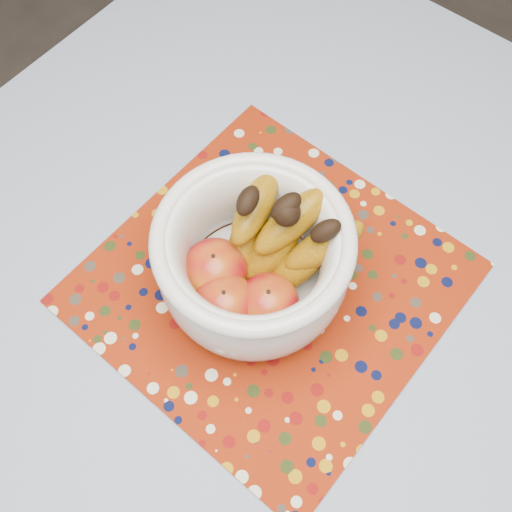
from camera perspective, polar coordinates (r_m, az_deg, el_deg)
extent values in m
plane|color=#2D2826|center=(1.52, 2.70, -17.99)|extent=(4.00, 4.00, 0.00)
cube|color=olive|center=(0.81, 4.90, -10.19)|extent=(1.20, 1.20, 0.04)
cylinder|color=olive|center=(1.51, -0.43, 13.60)|extent=(0.06, 0.06, 0.71)
cube|color=slate|center=(0.79, 5.04, -9.67)|extent=(1.32, 1.32, 0.01)
cube|color=maroon|center=(0.81, 1.38, -2.57)|extent=(0.45, 0.45, 0.00)
cylinder|color=silver|center=(0.80, -0.22, -2.76)|extent=(0.12, 0.12, 0.01)
cylinder|color=silver|center=(0.79, -0.23, -2.40)|extent=(0.18, 0.18, 0.01)
torus|color=silver|center=(0.69, -0.26, 1.61)|extent=(0.24, 0.24, 0.02)
ellipsoid|color=maroon|center=(0.75, -3.92, -1.29)|extent=(0.08, 0.08, 0.07)
ellipsoid|color=maroon|center=(0.74, 1.14, -4.52)|extent=(0.08, 0.08, 0.07)
ellipsoid|color=maroon|center=(0.74, -2.97, -4.60)|extent=(0.08, 0.08, 0.07)
sphere|color=black|center=(0.69, 2.93, 4.15)|extent=(0.03, 0.03, 0.03)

